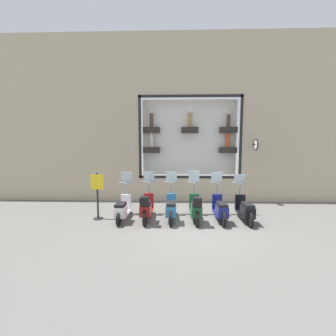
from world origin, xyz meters
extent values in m
plane|color=#66635E|center=(0.00, 0.00, 0.00)|extent=(120.00, 120.00, 0.00)
cube|color=tan|center=(3.60, 0.00, 0.56)|extent=(0.40, 4.83, 1.13)
cube|color=tan|center=(3.60, 0.00, 6.42)|extent=(0.40, 4.83, 2.82)
cube|color=black|center=(3.39, 0.00, 4.95)|extent=(0.04, 4.83, 0.12)
cube|color=black|center=(3.39, 0.00, 1.19)|extent=(0.04, 4.83, 0.12)
cube|color=black|center=(3.39, -2.36, 3.07)|extent=(0.04, 0.12, 3.88)
cube|color=black|center=(3.39, 2.36, 3.07)|extent=(0.04, 0.12, 3.88)
cube|color=silver|center=(3.95, 0.00, 3.07)|extent=(0.04, 4.59, 3.64)
cube|color=#28231E|center=(3.73, -1.84, 3.42)|extent=(0.36, 0.80, 0.28)
cylinder|color=#47382D|center=(3.73, -1.84, 3.85)|extent=(0.16, 0.16, 0.58)
sphere|color=beige|center=(3.73, -1.84, 4.24)|extent=(0.21, 0.21, 0.21)
cube|color=#28231E|center=(3.73, 0.00, 3.42)|extent=(0.36, 0.80, 0.28)
cylinder|color=#9E7F4C|center=(3.73, 0.00, 3.89)|extent=(0.18, 0.18, 0.66)
sphere|color=white|center=(3.73, 0.00, 4.35)|extent=(0.24, 0.24, 0.24)
cube|color=#28231E|center=(3.73, 1.84, 3.42)|extent=(0.36, 0.80, 0.28)
cylinder|color=#47382D|center=(3.73, 1.84, 3.88)|extent=(0.18, 0.18, 0.63)
sphere|color=beige|center=(3.73, 1.84, 4.31)|extent=(0.23, 0.23, 0.23)
cube|color=#28231E|center=(3.73, -1.84, 2.46)|extent=(0.36, 0.80, 0.28)
cylinder|color=#CC4C23|center=(3.73, -1.84, 2.93)|extent=(0.18, 0.18, 0.66)
sphere|color=beige|center=(3.73, -1.84, 3.38)|extent=(0.24, 0.24, 0.24)
cube|color=#28231E|center=(3.73, 1.84, 2.46)|extent=(0.36, 0.80, 0.28)
cylinder|color=silver|center=(3.73, 1.84, 2.90)|extent=(0.16, 0.16, 0.59)
sphere|color=beige|center=(3.73, 1.84, 3.30)|extent=(0.21, 0.21, 0.21)
cylinder|color=black|center=(3.23, -2.94, 2.72)|extent=(0.35, 0.05, 0.05)
torus|color=black|center=(3.05, -2.94, 2.72)|extent=(0.53, 0.06, 0.53)
cylinder|color=white|center=(3.05, -2.94, 2.72)|extent=(0.44, 0.03, 0.44)
cylinder|color=black|center=(1.36, -1.79, 0.25)|extent=(0.50, 0.09, 0.50)
cylinder|color=black|center=(0.06, -1.79, 0.25)|extent=(0.50, 0.09, 0.50)
cube|color=black|center=(0.71, -1.79, 0.24)|extent=(1.02, 0.38, 0.06)
cube|color=black|center=(0.34, -1.79, 0.45)|extent=(0.61, 0.35, 0.36)
cube|color=black|center=(0.34, -1.79, 0.68)|extent=(0.58, 0.31, 0.10)
cube|color=black|center=(1.26, -1.79, 0.55)|extent=(0.12, 0.37, 0.56)
cylinder|color=gray|center=(1.33, -1.79, 1.04)|extent=(0.20, 0.06, 0.45)
cylinder|color=gray|center=(1.40, -1.79, 1.25)|extent=(0.04, 0.61, 0.04)
cube|color=silver|center=(1.44, -1.79, 1.42)|extent=(0.09, 0.42, 0.34)
cylinder|color=black|center=(1.35, -0.92, 0.26)|extent=(0.52, 0.09, 0.52)
cylinder|color=black|center=(0.07, -0.92, 0.26)|extent=(0.52, 0.09, 0.52)
cube|color=navy|center=(0.71, -0.92, 0.25)|extent=(1.02, 0.38, 0.06)
cube|color=navy|center=(0.34, -0.92, 0.46)|extent=(0.61, 0.35, 0.36)
cube|color=black|center=(0.34, -0.92, 0.69)|extent=(0.58, 0.31, 0.10)
cube|color=navy|center=(1.26, -0.92, 0.56)|extent=(0.12, 0.37, 0.56)
cylinder|color=gray|center=(1.33, -0.92, 1.05)|extent=(0.20, 0.06, 0.45)
cylinder|color=gray|center=(1.40, -0.92, 1.27)|extent=(0.04, 0.60, 0.04)
cube|color=silver|center=(1.44, -0.92, 1.47)|extent=(0.10, 0.42, 0.40)
cylinder|color=black|center=(1.35, -0.04, 0.27)|extent=(0.54, 0.09, 0.54)
cylinder|color=black|center=(0.08, -0.04, 0.27)|extent=(0.54, 0.09, 0.54)
cube|color=#19512D|center=(0.71, -0.04, 0.26)|extent=(1.02, 0.39, 0.06)
cube|color=#19512D|center=(0.34, -0.04, 0.47)|extent=(0.61, 0.35, 0.36)
cube|color=black|center=(0.34, -0.04, 0.70)|extent=(0.58, 0.31, 0.10)
cube|color=#19512D|center=(1.26, -0.04, 0.57)|extent=(0.12, 0.37, 0.56)
cylinder|color=gray|center=(1.33, -0.04, 1.06)|extent=(0.20, 0.06, 0.45)
cylinder|color=gray|center=(1.40, -0.04, 1.27)|extent=(0.04, 0.61, 0.04)
cube|color=silver|center=(1.44, -0.04, 1.50)|extent=(0.11, 0.42, 0.44)
cube|color=black|center=(0.02, -0.04, 0.86)|extent=(0.28, 0.28, 0.28)
cylinder|color=black|center=(1.34, 0.84, 0.27)|extent=(0.55, 0.09, 0.55)
cylinder|color=black|center=(0.08, 0.84, 0.27)|extent=(0.55, 0.09, 0.55)
cube|color=teal|center=(0.71, 0.84, 0.26)|extent=(1.02, 0.38, 0.06)
cube|color=teal|center=(0.34, 0.84, 0.47)|extent=(0.61, 0.35, 0.36)
cube|color=black|center=(0.34, 0.84, 0.70)|extent=(0.58, 0.31, 0.10)
cube|color=teal|center=(1.26, 0.84, 0.57)|extent=(0.12, 0.37, 0.56)
cylinder|color=gray|center=(1.33, 0.84, 1.06)|extent=(0.20, 0.06, 0.45)
cylinder|color=gray|center=(1.40, 0.84, 1.28)|extent=(0.04, 0.60, 0.04)
cube|color=silver|center=(1.44, 0.84, 1.48)|extent=(0.10, 0.42, 0.40)
cylinder|color=black|center=(1.34, 1.71, 0.28)|extent=(0.56, 0.09, 0.56)
cylinder|color=black|center=(0.08, 1.71, 0.28)|extent=(0.56, 0.09, 0.56)
cube|color=maroon|center=(0.71, 1.71, 0.26)|extent=(1.02, 0.38, 0.06)
cube|color=maroon|center=(0.34, 1.71, 0.47)|extent=(0.61, 0.35, 0.36)
cube|color=black|center=(0.34, 1.71, 0.70)|extent=(0.58, 0.31, 0.10)
cube|color=maroon|center=(1.26, 1.71, 0.57)|extent=(0.12, 0.37, 0.56)
cylinder|color=gray|center=(1.33, 1.71, 1.07)|extent=(0.20, 0.06, 0.45)
cylinder|color=gray|center=(1.40, 1.71, 1.28)|extent=(0.04, 0.61, 0.04)
cube|color=silver|center=(1.44, 1.71, 1.48)|extent=(0.10, 0.42, 0.40)
cube|color=black|center=(0.03, 1.71, 0.86)|extent=(0.28, 0.28, 0.28)
cylinder|color=black|center=(1.38, 2.59, 0.22)|extent=(0.44, 0.09, 0.44)
cylinder|color=black|center=(0.04, 2.59, 0.22)|extent=(0.44, 0.09, 0.44)
cube|color=silver|center=(0.71, 2.59, 0.21)|extent=(1.02, 0.38, 0.06)
cube|color=silver|center=(0.34, 2.59, 0.42)|extent=(0.61, 0.35, 0.36)
cube|color=black|center=(0.34, 2.59, 0.65)|extent=(0.58, 0.31, 0.10)
cube|color=silver|center=(1.26, 2.59, 0.52)|extent=(0.12, 0.37, 0.56)
cylinder|color=gray|center=(1.33, 2.59, 1.01)|extent=(0.20, 0.06, 0.45)
cylinder|color=gray|center=(1.40, 2.59, 1.23)|extent=(0.04, 0.61, 0.04)
cube|color=silver|center=(1.44, 2.59, 1.45)|extent=(0.11, 0.42, 0.44)
cylinder|color=#232326|center=(0.72, 3.53, 0.01)|extent=(0.36, 0.36, 0.02)
cylinder|color=#232326|center=(0.72, 3.53, 0.85)|extent=(0.07, 0.07, 1.71)
cube|color=yellow|center=(0.70, 3.53, 1.38)|extent=(0.03, 0.45, 0.55)
camera|label=1|loc=(-7.23, 0.70, 2.73)|focal=24.00mm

